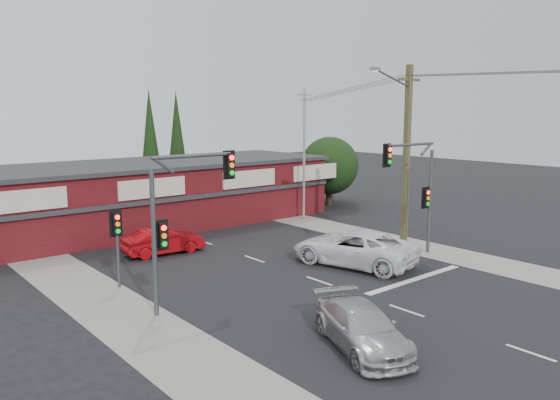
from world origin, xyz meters
TOP-DOWN VIEW (x-y plane):
  - ground at (0.00, 0.00)m, footprint 120.00×120.00m
  - road_strip at (0.00, 5.00)m, footprint 14.00×70.00m
  - verge_left at (-8.50, 5.00)m, footprint 3.00×70.00m
  - verge_right at (8.50, 5.00)m, footprint 3.00×70.00m
  - stop_line at (3.50, -1.50)m, footprint 6.50×0.35m
  - white_suv at (3.15, 1.91)m, footprint 4.36×6.75m
  - silver_suv at (-3.76, -4.76)m, footprint 3.56×5.04m
  - red_sedan at (-3.04, 9.82)m, footprint 4.34×1.82m
  - lane_dashes at (0.00, 1.10)m, footprint 0.12×39.80m
  - shop_building at (-0.99, 16.99)m, footprint 27.30×8.40m
  - tree_cluster at (14.69, 15.44)m, footprint 5.90×5.10m
  - conifer_near at (3.50, 24.00)m, footprint 1.80×1.80m
  - conifer_far at (7.00, 26.00)m, footprint 1.80×1.80m
  - traffic_mast_left at (-6.43, 2.00)m, footprint 3.77×0.27m
  - traffic_mast_right at (6.86, 1.00)m, footprint 3.96×0.27m
  - pedestal_signal at (-7.20, 6.01)m, footprint 0.55×0.27m
  - utility_pole at (8.36, 2.99)m, footprint 4.38×0.59m
  - steel_pole at (9.00, 12.00)m, footprint 1.20×0.16m
  - power_lines at (8.47, -2.47)m, footprint 2.01×29.00m

SIDE VIEW (x-z plane):
  - ground at x=0.00m, z-range 0.00..0.00m
  - road_strip at x=0.00m, z-range 0.00..0.01m
  - verge_left at x=-8.50m, z-range 0.00..0.02m
  - verge_right at x=8.50m, z-range 0.00..0.02m
  - stop_line at x=3.50m, z-range 0.01..0.02m
  - lane_dashes at x=0.00m, z-range 0.01..0.02m
  - silver_suv at x=-3.76m, z-range 0.00..1.36m
  - red_sedan at x=-3.04m, z-range 0.00..1.40m
  - white_suv at x=3.15m, z-range 0.00..1.73m
  - shop_building at x=-0.99m, z-range 0.02..4.25m
  - pedestal_signal at x=-7.20m, z-range 0.72..4.09m
  - tree_cluster at x=14.69m, z-range 0.15..5.65m
  - traffic_mast_left at x=-6.43m, z-range 0.94..6.92m
  - traffic_mast_right at x=6.86m, z-range 0.96..6.93m
  - steel_pole at x=9.00m, z-range 0.20..9.20m
  - utility_pole at x=8.36m, z-range 0.40..10.40m
  - conifer_near at x=3.50m, z-range 0.85..10.10m
  - conifer_far at x=7.00m, z-range 0.85..10.10m
  - power_lines at x=8.47m, z-range 8.43..9.65m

